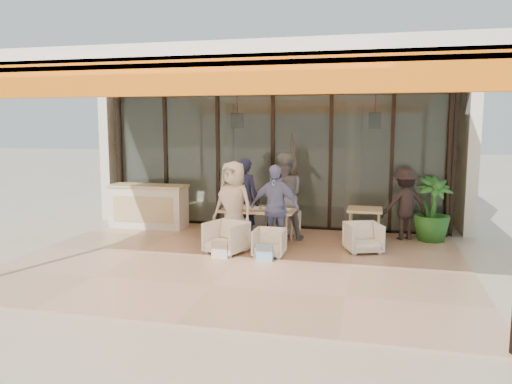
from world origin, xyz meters
TOP-DOWN VIEW (x-y plane):
  - ground at (0.00, 0.00)m, footprint 70.00×70.00m
  - terrace_floor at (0.00, 0.00)m, footprint 8.00×6.00m
  - terrace_structure at (0.00, -0.26)m, footprint 8.00×6.00m
  - glass_storefront at (0.00, 3.00)m, footprint 8.08×0.10m
  - interior_block at (0.01, 5.31)m, footprint 9.05×3.62m
  - host_counter at (-2.87, 2.30)m, footprint 1.85×0.65m
  - dining_table at (0.04, 1.39)m, footprint 1.50×0.90m
  - chair_far_left at (-0.37, 2.33)m, footprint 0.81×0.79m
  - chair_far_right at (0.47, 2.33)m, footprint 0.59×0.56m
  - chair_near_left at (-0.37, 0.43)m, footprint 0.86×0.83m
  - chair_near_right at (0.47, 0.43)m, footprint 0.57×0.53m
  - diner_navy at (-0.37, 1.83)m, footprint 0.73×0.58m
  - diner_grey at (0.47, 1.83)m, footprint 1.08×0.95m
  - diner_cream at (-0.37, 0.93)m, footprint 0.98×0.78m
  - diner_periwinkle at (0.47, 0.93)m, footprint 1.04×0.55m
  - tote_bag_cream at (-0.37, 0.03)m, footprint 0.30×0.10m
  - tote_bag_blue at (0.47, 0.03)m, footprint 0.30×0.10m
  - side_table at (2.17, 1.87)m, footprint 0.70×0.70m
  - side_chair at (2.17, 1.12)m, footprint 0.81×0.78m
  - standing_woman at (2.99, 2.43)m, footprint 1.14×0.90m
  - potted_palm at (3.54, 2.41)m, footprint 1.02×1.02m

SIDE VIEW (x-z plane):
  - ground at x=0.00m, z-range 0.00..0.00m
  - terrace_floor at x=0.00m, z-range 0.00..0.01m
  - tote_bag_cream at x=-0.37m, z-range 0.00..0.34m
  - tote_bag_blue at x=0.47m, z-range 0.00..0.34m
  - chair_near_right at x=0.47m, z-range 0.00..0.59m
  - chair_far_right at x=0.47m, z-range 0.00..0.59m
  - side_chair at x=2.17m, z-range 0.00..0.65m
  - chair_far_left at x=-0.37m, z-range 0.00..0.65m
  - chair_near_left at x=-0.37m, z-range 0.00..0.70m
  - host_counter at x=-2.87m, z-range 0.01..1.05m
  - side_table at x=2.17m, z-range 0.27..1.01m
  - dining_table at x=0.04m, z-range 0.22..1.15m
  - potted_palm at x=3.54m, z-range 0.00..1.39m
  - standing_woman at x=2.99m, z-range 0.00..1.55m
  - diner_periwinkle at x=0.47m, z-range 0.00..1.69m
  - diner_cream at x=-0.37m, z-range 0.00..1.74m
  - diner_navy at x=-0.37m, z-range 0.00..1.75m
  - diner_grey at x=0.47m, z-range 0.00..1.87m
  - glass_storefront at x=0.00m, z-range 0.00..3.20m
  - interior_block at x=0.01m, z-range 0.47..3.99m
  - terrace_structure at x=0.00m, z-range 1.55..4.95m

